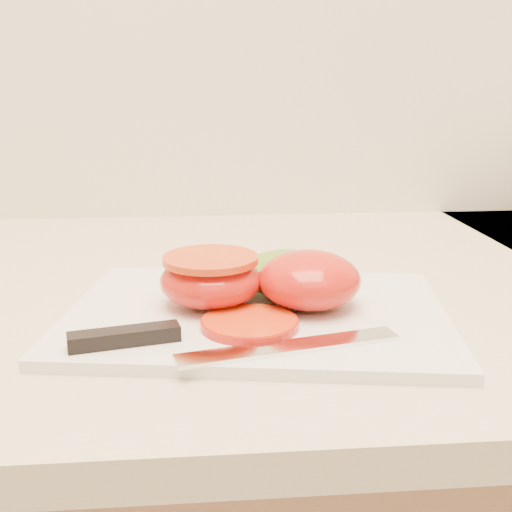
{
  "coord_description": "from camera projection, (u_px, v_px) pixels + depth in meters",
  "views": [
    {
      "loc": [
        -0.21,
        1.04,
        1.13
      ],
      "look_at": [
        -0.16,
        1.56,
        0.99
      ],
      "focal_mm": 45.0,
      "sensor_mm": 36.0,
      "label": 1
    }
  ],
  "objects": [
    {
      "name": "tomato_half_dome",
      "position": [
        309.0,
        280.0,
        0.55
      ],
      "size": [
        0.09,
        0.09,
        0.05
      ],
      "primitive_type": "ellipsoid",
      "color": "red",
      "rests_on": "cutting_board"
    },
    {
      "name": "tomato_half_cut",
      "position": [
        211.0,
        278.0,
        0.56
      ],
      "size": [
        0.09,
        0.09,
        0.04
      ],
      "color": "red",
      "rests_on": "cutting_board"
    },
    {
      "name": "lettuce_leaf_0",
      "position": [
        290.0,
        272.0,
        0.62
      ],
      "size": [
        0.14,
        0.13,
        0.03
      ],
      "primitive_type": "ellipsoid",
      "rotation": [
        0.0,
        0.0,
        0.62
      ],
      "color": "olive",
      "rests_on": "cutting_board"
    },
    {
      "name": "cutting_board",
      "position": [
        257.0,
        315.0,
        0.55
      ],
      "size": [
        0.35,
        0.28,
        0.01
      ],
      "primitive_type": "cube",
      "rotation": [
        0.0,
        0.0,
        -0.16
      ],
      "color": "white",
      "rests_on": "counter"
    },
    {
      "name": "knife",
      "position": [
        189.0,
        341.0,
        0.48
      ],
      "size": [
        0.25,
        0.07,
        0.01
      ],
      "rotation": [
        0.0,
        0.0,
        0.23
      ],
      "color": "silver",
      "rests_on": "cutting_board"
    },
    {
      "name": "tomato_slice_0",
      "position": [
        250.0,
        323.0,
        0.51
      ],
      "size": [
        0.08,
        0.08,
        0.01
      ],
      "primitive_type": "cylinder",
      "color": "red",
      "rests_on": "cutting_board"
    }
  ]
}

